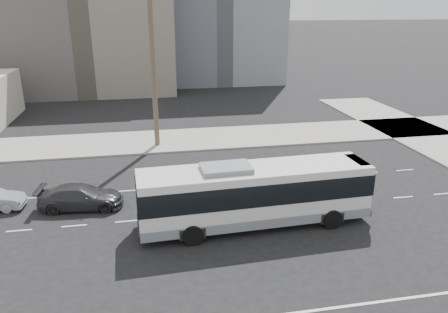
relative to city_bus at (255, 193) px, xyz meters
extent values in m
plane|color=black|center=(-1.32, 1.73, -2.00)|extent=(700.00, 700.00, 0.00)
cube|color=gray|center=(-1.32, 17.23, -1.92)|extent=(120.00, 7.00, 0.15)
cube|color=#5E5A56|center=(-13.32, 46.73, 7.00)|extent=(24.00, 18.00, 18.00)
cube|color=slate|center=(6.68, 53.73, 11.00)|extent=(20.00, 20.00, 26.00)
cube|color=silver|center=(0.00, 0.00, 0.05)|extent=(13.26, 3.41, 2.95)
cube|color=black|center=(0.00, 0.00, 0.44)|extent=(13.32, 3.47, 1.25)
cube|color=slate|center=(0.00, 0.00, -1.26)|extent=(13.28, 3.45, 0.57)
cube|color=slate|center=(-1.70, 0.00, 1.63)|extent=(2.79, 1.92, 0.34)
cube|color=#262628|center=(6.23, 0.00, 1.35)|extent=(0.76, 2.07, 0.34)
cylinder|color=black|center=(4.19, -1.45, -1.43)|extent=(1.13, 0.34, 1.13)
cylinder|color=black|center=(4.19, 1.45, -1.43)|extent=(1.13, 0.34, 1.13)
cylinder|color=black|center=(-3.86, -1.45, -1.43)|extent=(1.13, 0.34, 1.13)
cylinder|color=black|center=(-3.86, 1.45, -1.43)|extent=(1.13, 0.34, 1.13)
imported|color=#313133|center=(-10.16, 4.14, -1.24)|extent=(2.59, 5.36, 1.50)
cylinder|color=brown|center=(-4.94, 15.95, 5.43)|extent=(0.41, 0.41, 14.85)
camera|label=1|loc=(-5.89, -21.52, 10.07)|focal=34.31mm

